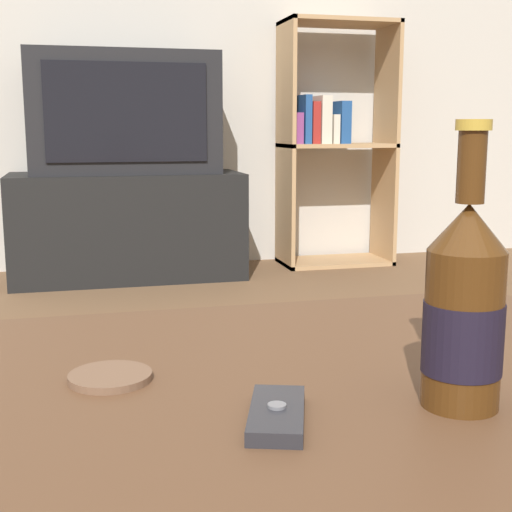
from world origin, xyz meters
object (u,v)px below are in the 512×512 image
Objects in this scene: tv_stand at (128,226)px; television at (124,113)px; bookshelf at (331,139)px; beer_bottle at (464,310)px; cell_phone at (277,414)px.

tv_stand is 0.52m from television.
television is 0.69× the size of bookshelf.
cell_phone is (-0.18, 0.01, -0.09)m from beer_bottle.
bookshelf is 3.08m from cell_phone.
television reaches higher than cell_phone.
tv_stand is 2.79m from cell_phone.
beer_bottle is at bearing -87.56° from tv_stand.
tv_stand is 2.80m from beer_bottle.
bookshelf is at bearing 4.90° from tv_stand.
bookshelf is 3.02m from beer_bottle.
television is at bearing 92.45° from beer_bottle.
cell_phone is at bearing -111.03° from bookshelf.
beer_bottle is at bearing -107.77° from bookshelf.
beer_bottle is (-0.92, -2.87, -0.11)m from bookshelf.
beer_bottle reaches higher than cell_phone.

